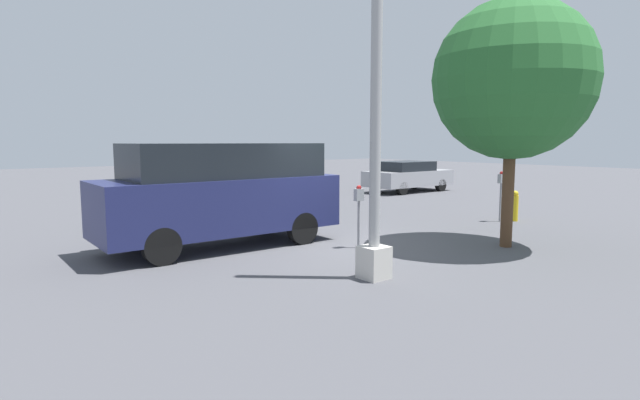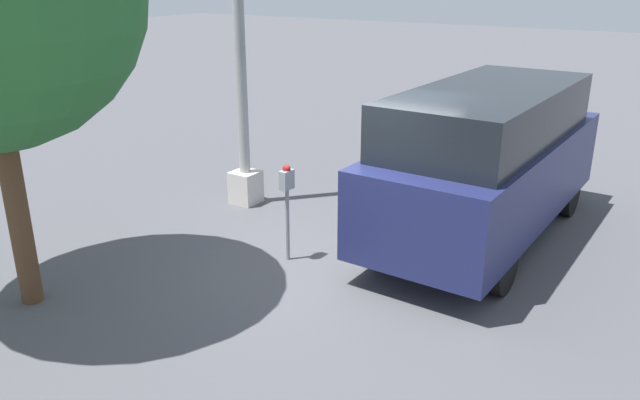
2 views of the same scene
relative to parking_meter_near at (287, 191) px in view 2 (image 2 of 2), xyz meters
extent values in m
plane|color=#4C4C51|center=(0.18, -0.63, -1.00)|extent=(80.00, 80.00, 0.00)
cylinder|color=gray|center=(0.00, 0.00, -0.49)|extent=(0.05, 0.05, 1.02)
cube|color=gray|center=(0.00, 0.00, 0.15)|extent=(0.21, 0.12, 0.26)
sphere|color=maroon|center=(0.00, 0.00, 0.30)|extent=(0.11, 0.11, 0.11)
cube|color=beige|center=(1.45, 1.94, -0.73)|extent=(0.44, 0.44, 0.55)
cube|color=navy|center=(2.27, -1.95, -0.07)|extent=(5.19, 1.97, 1.16)
cube|color=black|center=(2.15, -1.94, 0.88)|extent=(4.16, 1.80, 0.73)
cube|color=orange|center=(4.81, -1.40, -0.50)|extent=(0.08, 0.12, 0.20)
cylinder|color=black|center=(3.89, -1.16, -0.65)|extent=(0.72, 0.24, 0.72)
cylinder|color=black|center=(3.85, -2.80, -0.65)|extent=(0.72, 0.24, 0.72)
cylinder|color=black|center=(0.70, -1.09, -0.65)|extent=(0.72, 0.24, 0.72)
cylinder|color=black|center=(0.66, -2.73, -0.65)|extent=(0.72, 0.24, 0.72)
cylinder|color=#513823|center=(-2.61, 1.91, 0.20)|extent=(0.25, 0.25, 2.40)
camera|label=1|loc=(7.23, 7.76, 1.29)|focal=28.00mm
camera|label=2|loc=(-6.28, -4.63, 2.72)|focal=35.00mm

